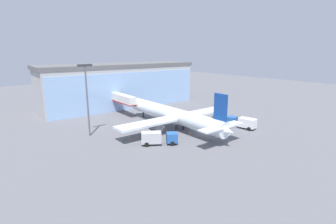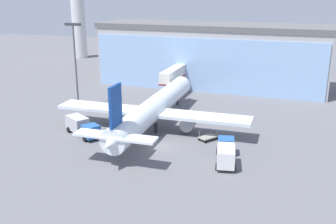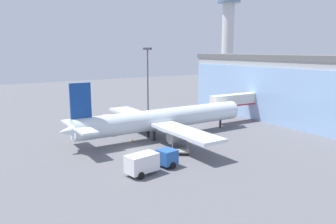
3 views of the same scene
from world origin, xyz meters
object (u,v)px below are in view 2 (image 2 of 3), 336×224
(baggage_cart, at_px, (208,137))
(safety_cone_wingtip, at_px, (83,119))
(safety_cone_nose, at_px, (140,138))
(apron_light_mast, at_px, (75,57))
(airplane, at_px, (153,109))
(fuel_truck, at_px, (226,152))
(catering_truck, at_px, (82,126))
(jet_bridge, at_px, (174,74))

(baggage_cart, xyz_separation_m, safety_cone_wingtip, (-22.50, 2.87, -0.23))
(baggage_cart, relative_size, safety_cone_nose, 5.82)
(apron_light_mast, relative_size, airplane, 0.44)
(airplane, height_order, fuel_truck, airplane)
(apron_light_mast, bearing_deg, safety_cone_nose, -37.47)
(fuel_truck, relative_size, baggage_cart, 2.35)
(fuel_truck, height_order, safety_cone_nose, fuel_truck)
(airplane, distance_m, safety_cone_nose, 6.34)
(baggage_cart, xyz_separation_m, safety_cone_nose, (-9.89, -2.75, -0.23))
(apron_light_mast, xyz_separation_m, fuel_truck, (31.46, -18.25, -8.15))
(airplane, bearing_deg, catering_truck, 123.36)
(jet_bridge, height_order, safety_cone_wingtip, jet_bridge)
(fuel_truck, height_order, safety_cone_wingtip, fuel_truck)
(safety_cone_nose, bearing_deg, baggage_cart, 15.52)
(airplane, height_order, safety_cone_nose, airplane)
(catering_truck, relative_size, fuel_truck, 0.97)
(baggage_cart, relative_size, safety_cone_wingtip, 5.82)
(jet_bridge, relative_size, baggage_cart, 4.19)
(catering_truck, bearing_deg, safety_cone_wingtip, 150.05)
(jet_bridge, xyz_separation_m, safety_cone_wingtip, (-10.63, -21.12, -4.33))
(catering_truck, height_order, safety_cone_nose, catering_truck)
(catering_truck, distance_m, baggage_cart, 19.68)
(jet_bridge, relative_size, airplane, 0.37)
(apron_light_mast, distance_m, fuel_truck, 37.27)
(jet_bridge, bearing_deg, fuel_truck, -151.13)
(safety_cone_wingtip, bearing_deg, catering_truck, -63.21)
(jet_bridge, relative_size, catering_truck, 1.83)
(apron_light_mast, bearing_deg, safety_cone_wingtip, -56.86)
(jet_bridge, height_order, catering_truck, jet_bridge)
(fuel_truck, relative_size, safety_cone_wingtip, 13.70)
(baggage_cart, bearing_deg, safety_cone_nose, 142.23)
(jet_bridge, xyz_separation_m, airplane, (2.27, -21.18, -1.30))
(fuel_truck, bearing_deg, baggage_cart, 18.71)
(airplane, height_order, catering_truck, airplane)
(apron_light_mast, height_order, safety_cone_wingtip, apron_light_mast)
(jet_bridge, distance_m, apron_light_mast, 21.17)
(apron_light_mast, height_order, catering_truck, apron_light_mast)
(fuel_truck, xyz_separation_m, baggage_cart, (-3.68, 7.29, -0.97))
(jet_bridge, height_order, baggage_cart, jet_bridge)
(apron_light_mast, distance_m, airplane, 20.89)
(jet_bridge, relative_size, safety_cone_nose, 24.39)
(airplane, distance_m, baggage_cart, 10.40)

